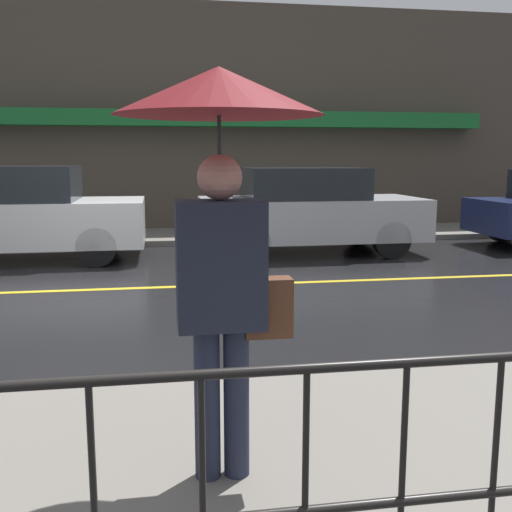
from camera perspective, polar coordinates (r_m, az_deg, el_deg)
ground_plane at (r=8.26m, az=-14.51°, el=-3.12°), size 80.00×80.00×0.00m
sidewalk_near at (r=3.46m, az=-22.23°, el=-20.60°), size 28.00×2.65×0.11m
sidewalk_far at (r=13.06m, az=-12.70°, el=1.74°), size 28.00×2.19×0.11m
lane_marking at (r=8.26m, az=-14.51°, el=-3.09°), size 25.20×0.12×0.01m
building_storefront at (r=14.19m, az=-12.81°, el=12.61°), size 28.00×0.85×5.19m
pedestrian at (r=2.89m, az=-3.37°, el=8.80°), size 1.00×1.00×2.05m
car_white at (r=10.87m, az=-21.34°, el=3.77°), size 3.95×1.80×1.60m
car_silver at (r=10.99m, az=5.05°, el=4.37°), size 4.00×1.85×1.56m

